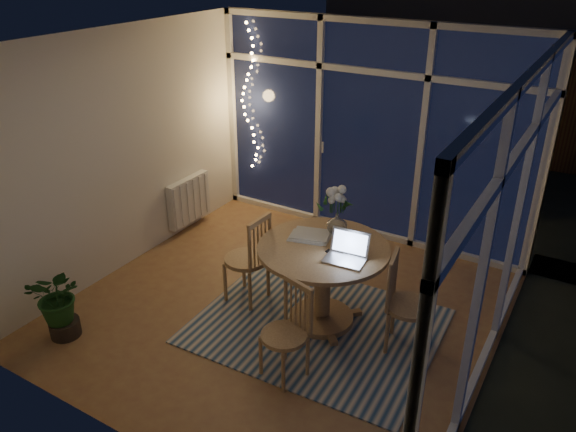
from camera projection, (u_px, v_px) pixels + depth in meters
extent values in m
plane|color=brown|center=(283.00, 308.00, 5.67)|extent=(4.00, 4.00, 0.00)
plane|color=silver|center=(282.00, 42.00, 4.53)|extent=(4.00, 4.00, 0.00)
cube|color=silver|center=(370.00, 133.00, 6.64)|extent=(4.00, 0.04, 2.60)
cube|color=silver|center=(119.00, 298.00, 3.56)|extent=(4.00, 0.04, 2.60)
cube|color=silver|center=(124.00, 152.00, 6.02)|extent=(0.04, 4.00, 2.60)
cube|color=silver|center=(512.00, 245.00, 4.18)|extent=(0.04, 4.00, 2.60)
cube|color=silver|center=(369.00, 133.00, 6.61)|extent=(4.00, 0.10, 2.60)
cube|color=silver|center=(506.00, 244.00, 4.20)|extent=(0.10, 4.00, 2.60)
cube|color=silver|center=(189.00, 200.00, 7.08)|extent=(0.10, 0.70, 0.58)
cube|color=black|center=(465.00, 169.00, 9.32)|extent=(12.00, 6.00, 0.10)
cube|color=#331C12|center=(451.00, 101.00, 9.52)|extent=(11.00, 0.08, 1.80)
cube|color=#353840|center=(518.00, 5.00, 11.12)|extent=(7.00, 3.00, 2.20)
sphere|color=black|center=(355.00, 154.00, 8.46)|extent=(0.90, 0.90, 0.90)
cube|color=beige|center=(316.00, 326.00, 5.40)|extent=(2.29, 1.86, 0.01)
cylinder|color=olive|center=(322.00, 285.00, 5.30)|extent=(1.26, 1.26, 0.83)
cube|color=olive|center=(246.00, 257.00, 5.60)|extent=(0.48, 0.48, 0.99)
cube|color=olive|center=(410.00, 304.00, 4.92)|extent=(0.52, 0.52, 0.95)
cube|color=olive|center=(284.00, 333.00, 4.60)|extent=(0.51, 0.51, 0.88)
imported|color=silver|center=(337.00, 223.00, 5.31)|extent=(0.21, 0.21, 0.21)
imported|color=white|center=(358.00, 249.00, 5.04)|extent=(0.16, 0.16, 0.04)
cube|color=silver|center=(311.00, 237.00, 5.26)|extent=(0.38, 0.31, 0.02)
cube|color=black|center=(332.00, 252.00, 5.01)|extent=(0.12, 0.07, 0.01)
imported|color=#184319|center=(59.00, 301.00, 5.12)|extent=(0.67, 0.63, 0.76)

